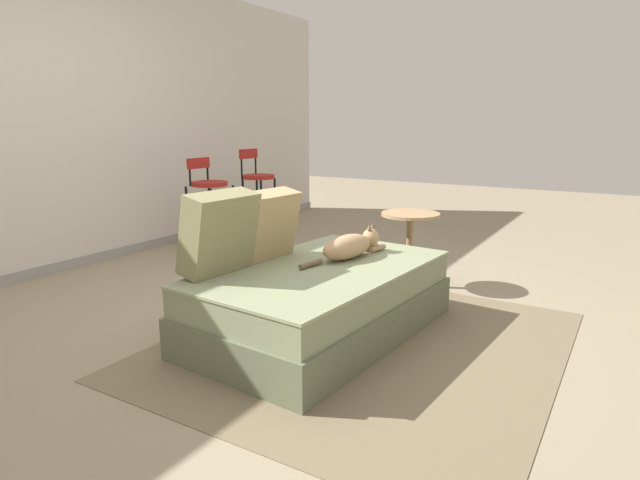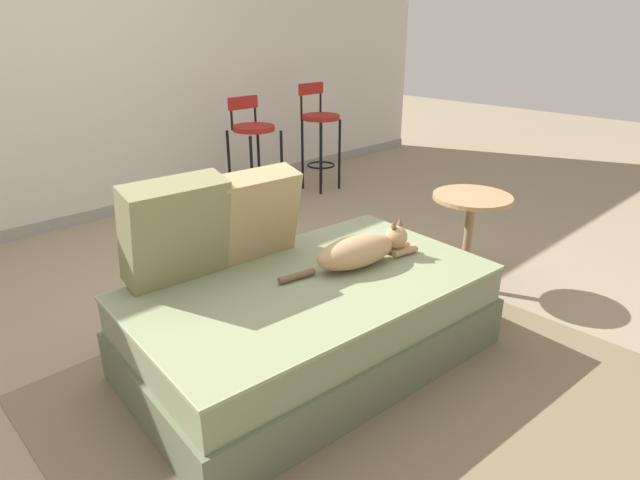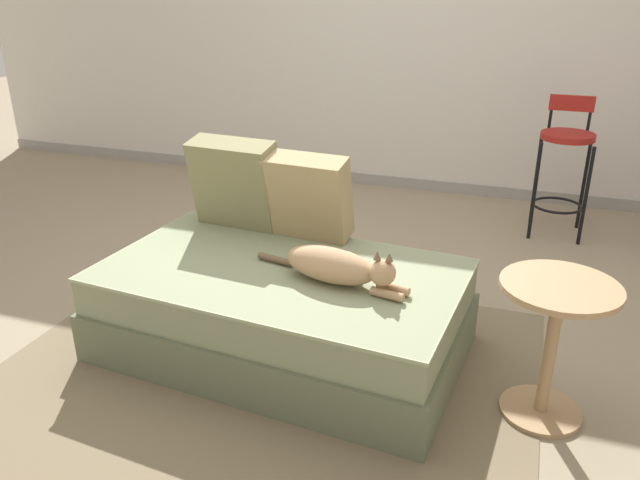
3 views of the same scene
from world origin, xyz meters
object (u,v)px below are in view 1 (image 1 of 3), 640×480
throw_pillow_middle (268,224)px  bar_stool_by_doorway (258,186)px  couch (321,300)px  side_table (410,239)px  cat (350,246)px  bar_stool_near_window (209,198)px  throw_pillow_corner (219,233)px

throw_pillow_middle → bar_stool_by_doorway: bearing=39.0°
couch → side_table: side_table is taller
cat → side_table: cat is taller
couch → bar_stool_near_window: 2.33m
throw_pillow_middle → throw_pillow_corner: bearing=175.4°
cat → bar_stool_by_doorway: bearing=50.2°
cat → bar_stool_near_window: size_ratio=0.80×
couch → bar_stool_by_doorway: 2.80m
throw_pillow_middle → side_table: (1.16, -0.47, -0.26)m
couch → bar_stool_by_doorway: (1.96, 1.97, 0.36)m
couch → throw_pillow_corner: (-0.41, 0.41, 0.44)m
couch → throw_pillow_middle: 0.57m
cat → bar_stool_by_doorway: (1.68, 2.02, 0.08)m
throw_pillow_corner → side_table: throw_pillow_corner is taller
bar_stool_near_window → cat: bearing=-114.6°
couch → throw_pillow_corner: size_ratio=3.63×
throw_pillow_corner → bar_stool_by_doorway: bar_stool_by_doorway is taller
bar_stool_near_window → side_table: 2.07m
bar_stool_near_window → side_table: bar_stool_near_window is taller
throw_pillow_corner → bar_stool_by_doorway: (2.37, 1.56, -0.08)m
throw_pillow_middle → cat: (0.29, -0.42, -0.14)m
throw_pillow_corner → throw_pillow_middle: (0.40, -0.03, -0.02)m
cat → couch: bearing=170.6°
cat → throw_pillow_middle: bearing=124.0°
couch → throw_pillow_corner: 0.73m
throw_pillow_middle → side_table: 1.28m
throw_pillow_corner → bar_stool_near_window: bar_stool_near_window is taller
couch → cat: bearing=-9.4°
throw_pillow_corner → side_table: (1.57, -0.50, -0.28)m
side_table → throw_pillow_middle: bearing=158.0°
couch → throw_pillow_middle: bearing=91.6°
bar_stool_by_doorway → bar_stool_near_window: bearing=-179.9°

